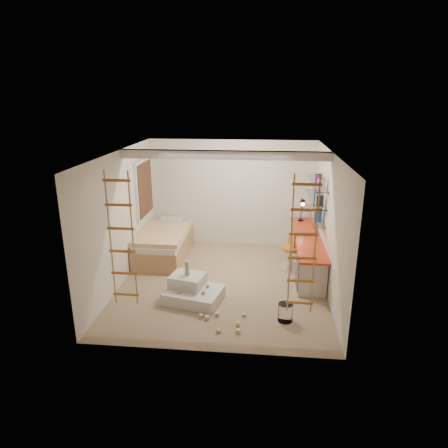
# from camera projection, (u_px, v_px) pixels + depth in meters

# --- Properties ---
(floor) EXTENTS (4.50, 4.50, 0.00)m
(floor) POSITION_uv_depth(u_px,v_px,m) (223.00, 283.00, 8.01)
(floor) COLOR #9A8563
(floor) RESTS_ON ground
(ceiling_beam) EXTENTS (4.00, 0.18, 0.16)m
(ceiling_beam) POSITION_uv_depth(u_px,v_px,m) (224.00, 155.00, 7.51)
(ceiling_beam) COLOR white
(ceiling_beam) RESTS_ON ceiling
(window_frame) EXTENTS (0.06, 1.15, 1.35)m
(window_frame) POSITION_uv_depth(u_px,v_px,m) (144.00, 189.00, 9.13)
(window_frame) COLOR white
(window_frame) RESTS_ON wall_left
(window_blind) EXTENTS (0.02, 1.00, 1.20)m
(window_blind) POSITION_uv_depth(u_px,v_px,m) (145.00, 189.00, 9.13)
(window_blind) COLOR #4C2D1E
(window_blind) RESTS_ON window_frame
(rope_ladder_left) EXTENTS (0.41, 0.04, 2.13)m
(rope_ladder_left) POSITION_uv_depth(u_px,v_px,m) (122.00, 240.00, 6.01)
(rope_ladder_left) COLOR orange
(rope_ladder_left) RESTS_ON ceiling
(rope_ladder_right) EXTENTS (0.41, 0.04, 2.13)m
(rope_ladder_right) POSITION_uv_depth(u_px,v_px,m) (303.00, 247.00, 5.76)
(rope_ladder_right) COLOR #BC7420
(rope_ladder_right) RESTS_ON ceiling
(waste_bin) EXTENTS (0.25, 0.25, 0.31)m
(waste_bin) POSITION_uv_depth(u_px,v_px,m) (285.00, 312.00, 6.63)
(waste_bin) COLOR white
(waste_bin) RESTS_ON floor
(desk) EXTENTS (0.56, 2.80, 0.75)m
(desk) POSITION_uv_depth(u_px,v_px,m) (306.00, 251.00, 8.54)
(desk) COLOR red
(desk) RESTS_ON floor
(shelves) EXTENTS (0.25, 1.80, 0.71)m
(shelves) POSITION_uv_depth(u_px,v_px,m) (316.00, 199.00, 8.44)
(shelves) COLOR white
(shelves) RESTS_ON wall_right
(bed) EXTENTS (1.02, 2.00, 0.69)m
(bed) POSITION_uv_depth(u_px,v_px,m) (164.00, 243.00, 9.21)
(bed) COLOR #AD7F51
(bed) RESTS_ON floor
(task_lamp) EXTENTS (0.14, 0.36, 0.57)m
(task_lamp) POSITION_uv_depth(u_px,v_px,m) (302.00, 207.00, 9.22)
(task_lamp) COLOR black
(task_lamp) RESTS_ON desk
(swivel_chair) EXTENTS (0.62, 0.62, 0.82)m
(swivel_chair) POSITION_uv_depth(u_px,v_px,m) (291.00, 256.00, 8.58)
(swivel_chair) COLOR #CA6C27
(swivel_chair) RESTS_ON floor
(play_platform) EXTENTS (1.13, 0.97, 0.44)m
(play_platform) POSITION_uv_depth(u_px,v_px,m) (192.00, 291.00, 7.33)
(play_platform) COLOR silver
(play_platform) RESTS_ON floor
(toy_blocks) EXTENTS (1.25, 1.23, 0.71)m
(toy_blocks) POSITION_uv_depth(u_px,v_px,m) (208.00, 300.00, 6.90)
(toy_blocks) COLOR #CCB284
(toy_blocks) RESTS_ON floor
(books) EXTENTS (0.14, 0.70, 0.92)m
(books) POSITION_uv_depth(u_px,v_px,m) (316.00, 195.00, 8.41)
(books) COLOR #194CA5
(books) RESTS_ON shelves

